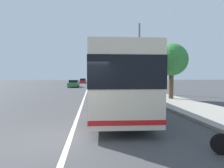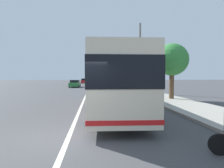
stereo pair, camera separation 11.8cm
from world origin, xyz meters
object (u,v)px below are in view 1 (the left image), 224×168
coach_bus (114,80)px  utility_pole (139,58)px  car_behind_bus (83,81)px  roadside_tree_mid_block (171,60)px  car_side_street (74,84)px  car_ahead_same_lane (95,82)px

coach_bus → utility_pole: 11.71m
car_behind_bus → roadside_tree_mid_block: (-42.09, -9.67, 2.77)m
coach_bus → roadside_tree_mid_block: 6.76m
car_side_street → car_ahead_same_lane: car_ahead_same_lane is taller
roadside_tree_mid_block → utility_pole: 7.06m
car_side_street → car_behind_bus: bearing=179.4°
car_ahead_same_lane → utility_pole: (-28.50, -4.90, 3.64)m
car_ahead_same_lane → roadside_tree_mid_block: bearing=-174.7°
car_behind_bus → utility_pole: utility_pole is taller
coach_bus → roadside_tree_mid_block: size_ratio=2.44×
car_side_street → utility_pole: 17.03m
car_side_street → coach_bus: bearing=12.9°
car_ahead_same_lane → car_behind_bus: 7.64m
roadside_tree_mid_block → utility_pole: size_ratio=0.57×
coach_bus → car_side_street: size_ratio=2.66×
car_ahead_same_lane → roadside_tree_mid_block: 36.03m
car_side_street → car_ahead_same_lane: 15.45m
coach_bus → car_ahead_same_lane: (39.02, 0.42, -1.14)m
coach_bus → car_ahead_same_lane: 39.04m
coach_bus → car_side_street: (24.24, 4.92, -1.17)m
utility_pole → coach_bus: bearing=157.0°
coach_bus → roadside_tree_mid_block: (3.59, -5.49, 1.64)m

